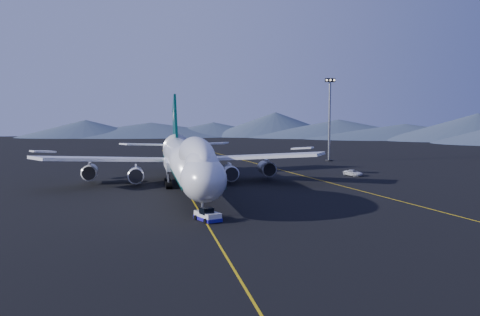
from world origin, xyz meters
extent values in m
plane|color=black|center=(0.00, 0.00, 0.00)|extent=(500.00, 500.00, 0.00)
cube|color=gold|center=(0.00, 0.00, 0.01)|extent=(0.25, 220.00, 0.01)
cube|color=gold|center=(30.00, 10.00, 0.01)|extent=(28.08, 198.09, 0.01)
cone|color=#3F4E62|center=(-40.81, 231.43, 6.00)|extent=(100.00, 100.00, 12.00)
cone|color=#3F4E62|center=(36.76, 232.11, 6.00)|extent=(100.00, 100.00, 12.00)
cone|color=#3F4E62|center=(110.33, 207.49, 6.00)|extent=(100.00, 100.00, 12.00)
cone|color=#3F4E62|center=(171.87, 160.27, 6.00)|extent=(100.00, 100.00, 12.00)
cylinder|color=silver|center=(0.00, 0.00, 5.60)|extent=(6.50, 56.00, 6.50)
ellipsoid|color=silver|center=(0.00, -28.00, 5.60)|extent=(6.50, 10.40, 6.50)
ellipsoid|color=silver|center=(0.00, -18.50, 8.10)|extent=(5.13, 25.16, 5.85)
cube|color=black|center=(0.00, -30.00, 6.80)|extent=(3.60, 1.61, 1.29)
cone|color=silver|center=(0.00, 33.00, 6.40)|extent=(6.50, 12.00, 6.50)
cube|color=#033630|center=(0.00, 1.00, 4.70)|extent=(6.24, 60.00, 1.10)
cube|color=silver|center=(0.00, 5.50, 4.50)|extent=(7.50, 13.00, 1.60)
cube|color=silver|center=(-14.50, 11.50, 5.20)|extent=(30.62, 23.28, 2.83)
cube|color=silver|center=(14.50, 11.50, 5.20)|extent=(30.62, 23.28, 2.83)
cylinder|color=slate|center=(-9.50, 7.50, 2.40)|extent=(2.90, 5.50, 2.90)
cylinder|color=slate|center=(-19.00, 14.00, 2.40)|extent=(2.90, 5.50, 2.90)
cylinder|color=slate|center=(9.50, 7.50, 2.40)|extent=(2.90, 5.50, 2.90)
cylinder|color=slate|center=(19.00, 14.00, 2.40)|extent=(2.90, 5.50, 2.90)
cube|color=#033630|center=(0.00, 32.00, 11.40)|extent=(0.55, 14.11, 15.94)
cube|color=silver|center=(-7.50, 34.50, 6.80)|extent=(12.39, 9.47, 0.98)
cube|color=silver|center=(7.50, 34.50, 6.80)|extent=(12.39, 9.47, 0.98)
cylinder|color=black|center=(0.00, -26.50, 0.55)|extent=(0.90, 1.10, 1.10)
cube|color=silver|center=(0.39, -29.50, 0.72)|extent=(3.49, 4.71, 1.06)
cube|color=navy|center=(0.39, -29.50, 0.34)|extent=(3.65, 4.92, 0.48)
cube|color=black|center=(0.39, -29.50, 1.49)|extent=(1.99, 1.99, 0.86)
imported|color=silver|center=(40.40, 15.99, 0.70)|extent=(3.83, 5.48, 1.39)
cylinder|color=black|center=(48.13, 53.60, 0.19)|extent=(2.33, 2.33, 0.39)
cylinder|color=slate|center=(48.13, 53.60, 12.11)|extent=(0.68, 0.68, 24.22)
cube|color=black|center=(48.13, 53.60, 24.51)|extent=(3.10, 0.78, 1.16)
camera|label=1|loc=(-8.52, -101.26, 14.83)|focal=40.00mm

